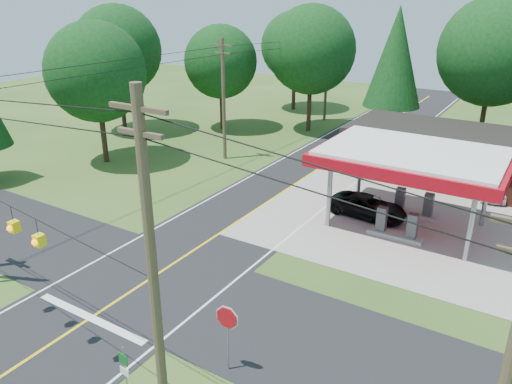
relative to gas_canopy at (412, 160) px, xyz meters
The scene contains 14 objects.
ground 16.38m from the gas_canopy, 124.70° to the right, with size 120.00×120.00×0.00m, color #2B4F1B.
main_highway 16.37m from the gas_canopy, 124.70° to the right, with size 8.00×120.00×0.02m, color black.
cross_road 16.37m from the gas_canopy, 124.70° to the right, with size 70.00×7.00×0.02m, color black.
lane_center_yellow 16.37m from the gas_canopy, 124.70° to the right, with size 0.15×110.00×0.00m, color yellow.
gas_canopy is the anchor object (origin of this frame).
convenience_store 10.31m from the gas_canopy, 84.28° to the left, with size 16.40×7.55×3.80m.
utility_pole_near_right 20.13m from the gas_canopy, 94.29° to the right, with size 1.80×0.30×11.50m.
utility_pole_far_left 17.74m from the gas_canopy, 163.61° to the left, with size 1.80×0.30×10.00m.
utility_pole_north 26.92m from the gas_canopy, 125.17° to the left, with size 0.30×0.30×9.50m.
treeline_backdrop 14.09m from the gas_canopy, 126.61° to the left, with size 70.27×51.59×13.30m.
suv_car 4.34m from the gas_canopy, behind, with size 4.88×4.88×1.36m, color black.
sedan_car 9.54m from the gas_canopy, 64.62° to the left, with size 4.25×4.25×1.45m, color white.
octagonal_stop_sign 16.28m from the gas_canopy, 97.12° to the right, with size 0.98×0.11×2.87m.
route_sign_post 19.72m from the gas_canopy, 102.63° to the right, with size 0.44×0.10×2.15m.
Camera 1 is at (15.88, -15.25, 13.44)m, focal length 35.00 mm.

